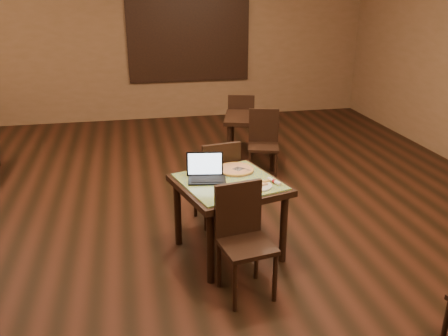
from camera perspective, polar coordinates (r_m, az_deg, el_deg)
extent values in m
plane|color=black|center=(5.04, -1.84, -8.38)|extent=(10.00, 10.00, 0.00)
cube|color=brown|center=(9.41, -7.39, 14.90)|extent=(8.00, 0.02, 3.00)
cube|color=navy|center=(9.43, -4.25, 15.33)|extent=(2.20, 0.04, 1.50)
cube|color=black|center=(9.40, -4.23, 15.32)|extent=(2.34, 0.02, 1.64)
cylinder|color=black|center=(4.17, -1.64, -9.47)|extent=(0.07, 0.07, 0.71)
cylinder|color=black|center=(4.79, -5.59, -5.32)|extent=(0.07, 0.07, 0.71)
cylinder|color=black|center=(4.51, 7.17, -7.16)|extent=(0.07, 0.07, 0.71)
cylinder|color=black|center=(5.08, 2.39, -3.61)|extent=(0.07, 0.07, 0.71)
cube|color=black|center=(4.46, 0.60, -2.08)|extent=(1.13, 1.13, 0.06)
cube|color=#165B92|center=(4.45, 0.61, -1.67)|extent=(1.03, 1.03, 0.02)
cylinder|color=black|center=(3.90, 1.32, -14.16)|extent=(0.04, 0.04, 0.45)
cylinder|color=black|center=(4.18, -0.60, -11.53)|extent=(0.04, 0.04, 0.45)
cylinder|color=black|center=(4.03, 6.14, -13.02)|extent=(0.04, 0.04, 0.45)
cylinder|color=black|center=(4.30, 3.93, -10.58)|extent=(0.04, 0.04, 0.45)
cube|color=black|center=(3.97, 2.76, -9.35)|extent=(0.48, 0.48, 0.04)
cube|color=black|center=(4.00, 1.72, -4.89)|extent=(0.42, 0.11, 0.48)
cylinder|color=black|center=(5.50, 0.08, -3.09)|extent=(0.04, 0.04, 0.45)
cylinder|color=black|center=(5.20, 1.52, -4.59)|extent=(0.04, 0.04, 0.45)
cylinder|color=black|center=(5.39, -3.47, -3.65)|extent=(0.04, 0.04, 0.45)
cylinder|color=black|center=(5.09, -2.22, -5.22)|extent=(0.04, 0.04, 0.45)
cube|color=black|center=(5.19, -1.04, -1.68)|extent=(0.48, 0.48, 0.04)
cube|color=black|center=(4.93, -0.30, 0.30)|extent=(0.42, 0.11, 0.48)
cube|color=black|center=(4.45, -2.05, -1.42)|extent=(0.38, 0.30, 0.02)
cube|color=black|center=(4.52, -2.33, 0.50)|extent=(0.35, 0.11, 0.23)
cube|color=#C4DDF8|center=(4.52, -2.31, 0.51)|extent=(0.32, 0.09, 0.20)
cylinder|color=white|center=(4.33, 3.96, -2.13)|extent=(0.28, 0.28, 0.02)
cylinder|color=silver|center=(4.69, 1.42, -0.31)|extent=(0.37, 0.37, 0.01)
cylinder|color=beige|center=(4.68, 1.42, -0.17)|extent=(0.35, 0.35, 0.02)
torus|color=gold|center=(4.68, 1.42, -0.12)|extent=(0.36, 0.36, 0.02)
cube|color=silver|center=(4.66, 1.72, -0.12)|extent=(0.20, 0.23, 0.01)
cylinder|color=white|center=(4.41, 6.08, -1.62)|extent=(0.10, 0.17, 0.04)
cylinder|color=maroon|center=(4.41, 6.08, -1.62)|extent=(0.05, 0.04, 0.04)
cylinder|color=black|center=(6.72, 0.62, 2.53)|extent=(0.07, 0.07, 0.68)
cylinder|color=black|center=(7.31, 0.93, 4.05)|extent=(0.07, 0.07, 0.68)
cylinder|color=black|center=(6.71, 5.87, 2.39)|extent=(0.07, 0.07, 0.68)
cylinder|color=black|center=(7.30, 5.77, 3.93)|extent=(0.07, 0.07, 0.68)
cube|color=black|center=(6.91, 3.36, 6.03)|extent=(0.95, 0.95, 0.06)
cylinder|color=black|center=(6.32, 3.11, 0.05)|extent=(0.04, 0.04, 0.43)
cylinder|color=black|center=(6.64, 3.19, 1.12)|extent=(0.04, 0.04, 0.43)
cylinder|color=black|center=(6.32, 6.25, -0.03)|extent=(0.04, 0.04, 0.43)
cylinder|color=black|center=(6.64, 6.17, 1.03)|extent=(0.04, 0.04, 0.43)
cube|color=black|center=(6.40, 4.74, 2.53)|extent=(0.50, 0.50, 0.04)
cube|color=black|center=(6.50, 4.80, 5.13)|extent=(0.40, 0.15, 0.46)
cylinder|color=black|center=(7.78, 3.41, 4.11)|extent=(0.04, 0.04, 0.43)
cylinder|color=black|center=(7.45, 3.36, 3.34)|extent=(0.04, 0.04, 0.43)
cylinder|color=black|center=(7.79, 0.86, 4.17)|extent=(0.04, 0.04, 0.43)
cylinder|color=black|center=(7.46, 0.70, 3.41)|extent=(0.04, 0.04, 0.43)
cube|color=black|center=(7.55, 2.10, 5.47)|extent=(0.50, 0.50, 0.04)
cube|color=black|center=(7.31, 2.07, 6.98)|extent=(0.40, 0.15, 0.46)
cylinder|color=black|center=(3.87, 25.08, -16.86)|extent=(0.04, 0.04, 0.44)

